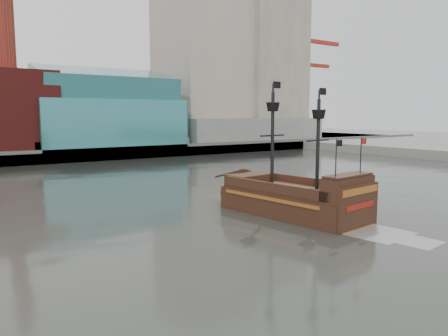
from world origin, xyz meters
TOP-DOWN VIEW (x-y plane):
  - ground at (0.00, 0.00)m, footprint 400.00×400.00m
  - promenade_far at (0.00, 92.00)m, footprint 220.00×60.00m
  - seawall at (0.00, 62.50)m, footprint 220.00×1.00m
  - skyline at (5.21, 84.56)m, footprint 149.00×45.00m
  - crane_a at (78.63, 82.00)m, footprint 22.50×4.00m
  - crane_b at (88.23, 92.00)m, footprint 19.10×4.00m
  - pirate_ship at (4.55, 7.11)m, footprint 7.10×17.50m

SIDE VIEW (x-z plane):
  - ground at x=0.00m, z-range 0.00..0.00m
  - promenade_far at x=0.00m, z-range 0.00..2.00m
  - pirate_ship at x=4.55m, z-range -5.21..7.52m
  - seawall at x=0.00m, z-range 0.00..2.60m
  - crane_b at x=88.23m, z-range 2.45..28.70m
  - crane_a at x=78.63m, z-range 2.99..35.24m
  - skyline at x=5.21m, z-range -6.45..55.55m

